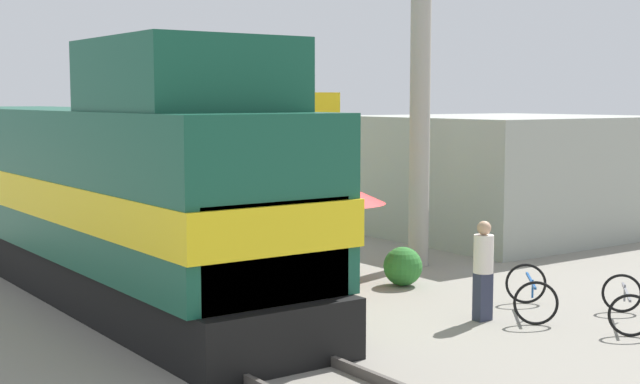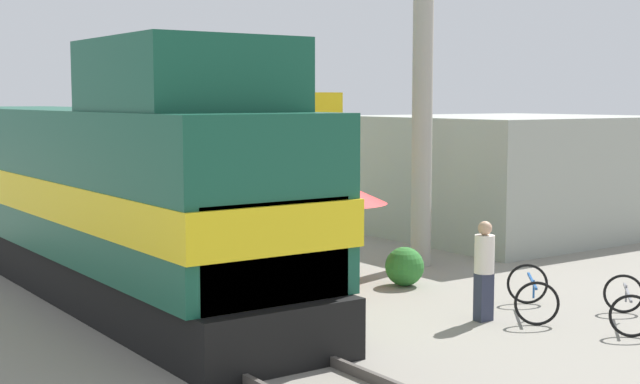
% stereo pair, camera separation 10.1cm
% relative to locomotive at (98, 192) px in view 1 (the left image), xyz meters
% --- Properties ---
extents(ground_plane, '(120.00, 120.00, 0.00)m').
position_rel_locomotive_xyz_m(ground_plane, '(0.00, -4.07, -1.95)').
color(ground_plane, gray).
extents(rail_near, '(0.08, 39.30, 0.15)m').
position_rel_locomotive_xyz_m(rail_near, '(-0.72, -4.07, -1.88)').
color(rail_near, '#4C4742').
rests_on(rail_near, ground_plane).
extents(rail_far, '(0.08, 39.30, 0.15)m').
position_rel_locomotive_xyz_m(rail_far, '(0.72, -4.07, -1.88)').
color(rail_far, '#4C4742').
rests_on(rail_far, ground_plane).
extents(locomotive, '(2.90, 14.84, 4.74)m').
position_rel_locomotive_xyz_m(locomotive, '(0.00, 0.00, 0.00)').
color(locomotive, black).
rests_on(locomotive, ground_plane).
extents(utility_pole, '(1.80, 0.46, 11.45)m').
position_rel_locomotive_xyz_m(utility_pole, '(6.90, -1.81, 3.82)').
color(utility_pole, '#9E998E').
rests_on(utility_pole, ground_plane).
extents(vendor_umbrella, '(2.16, 2.16, 2.17)m').
position_rel_locomotive_xyz_m(vendor_umbrella, '(3.99, -2.46, -0.02)').
color(vendor_umbrella, '#4C4C4C').
rests_on(vendor_umbrella, ground_plane).
extents(billboard_sign, '(1.91, 0.12, 3.95)m').
position_rel_locomotive_xyz_m(billboard_sign, '(5.56, 0.72, 0.97)').
color(billboard_sign, '#595959').
rests_on(billboard_sign, ground_plane).
extents(shrub_cluster, '(0.80, 0.80, 0.80)m').
position_rel_locomotive_xyz_m(shrub_cluster, '(5.13, -3.33, -1.55)').
color(shrub_cluster, '#2D722D').
rests_on(shrub_cluster, ground_plane).
extents(person_bystander, '(0.34, 0.34, 1.73)m').
position_rel_locomotive_xyz_m(person_bystander, '(4.38, -6.30, -1.02)').
color(person_bystander, '#2D3347').
rests_on(person_bystander, ground_plane).
extents(bicycle, '(1.67, 1.73, 0.75)m').
position_rel_locomotive_xyz_m(bicycle, '(5.41, -6.46, -1.57)').
color(bicycle, black).
rests_on(bicycle, ground_plane).
extents(bicycle_spare, '(1.77, 1.65, 0.70)m').
position_rel_locomotive_xyz_m(bicycle_spare, '(6.17, -7.88, -1.59)').
color(bicycle_spare, black).
rests_on(bicycle_spare, ground_plane).
extents(building_block_distant, '(7.37, 6.68, 3.31)m').
position_rel_locomotive_xyz_m(building_block_distant, '(12.34, 0.57, -0.30)').
color(building_block_distant, '#999E93').
rests_on(building_block_distant, ground_plane).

